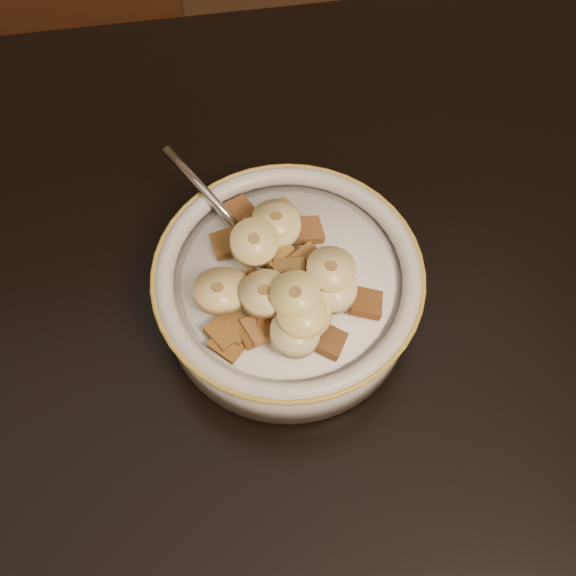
{
  "coord_description": "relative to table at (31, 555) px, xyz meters",
  "views": [
    {
      "loc": [
        0.15,
        -0.09,
        1.21
      ],
      "look_at": [
        0.19,
        0.14,
        0.78
      ],
      "focal_mm": 45.0,
      "sensor_mm": 36.0,
      "label": 1
    }
  ],
  "objects": [
    {
      "name": "table",
      "position": [
        0.0,
        0.0,
        0.0
      ],
      "size": [
        1.4,
        0.91,
        0.04
      ],
      "primitive_type": "cube",
      "rotation": [
        0.0,
        0.0,
        -0.0
      ],
      "color": "black",
      "rests_on": "floor"
    },
    {
      "name": "chair",
      "position": [
        -0.06,
        0.59,
        -0.3
      ],
      "size": [
        0.4,
        0.4,
        0.86
      ],
      "primitive_type": "cube",
      "rotation": [
        0.0,
        0.0,
        -0.06
      ],
      "color": "#3A1E0E",
      "rests_on": "floor"
    },
    {
      "name": "cereal_bowl",
      "position": [
        0.19,
        0.14,
        0.04
      ],
      "size": [
        0.17,
        0.17,
        0.04
      ],
      "primitive_type": "cylinder",
      "color": "#ACAAA8",
      "rests_on": "table"
    },
    {
      "name": "milk",
      "position": [
        0.19,
        0.14,
        0.06
      ],
      "size": [
        0.14,
        0.14,
        0.0
      ],
      "primitive_type": "cylinder",
      "color": "white",
      "rests_on": "cereal_bowl"
    },
    {
      "name": "spoon",
      "position": [
        0.17,
        0.16,
        0.07
      ],
      "size": [
        0.05,
        0.05,
        0.01
      ],
      "primitive_type": "ellipsoid",
      "rotation": [
        0.0,
        0.0,
        3.74
      ],
      "color": "#B7B7B7",
      "rests_on": "cereal_bowl"
    },
    {
      "name": "cereal_square_0",
      "position": [
        0.15,
        0.11,
        0.07
      ],
      "size": [
        0.03,
        0.03,
        0.01
      ],
      "primitive_type": "cube",
      "rotation": [
        -0.02,
        0.07,
        0.92
      ],
      "color": "olive",
      "rests_on": "milk"
    },
    {
      "name": "cereal_square_1",
      "position": [
        0.17,
        0.17,
        0.08
      ],
      "size": [
        0.03,
        0.03,
        0.01
      ],
      "primitive_type": "cube",
      "rotation": [
        -0.1,
        -0.11,
        2.83
      ],
      "color": "brown",
      "rests_on": "milk"
    },
    {
      "name": "cereal_square_2",
      "position": [
        0.18,
        0.17,
        0.07
      ],
      "size": [
        0.03,
        0.02,
        0.01
      ],
      "primitive_type": "cube",
      "rotation": [
        -0.15,
        -0.06,
        1.29
      ],
      "color": "brown",
      "rests_on": "milk"
    },
    {
      "name": "cereal_square_3",
      "position": [
        0.18,
        0.15,
        0.09
      ],
      "size": [
        0.03,
        0.03,
        0.01
      ],
      "primitive_type": "cube",
      "rotation": [
        0.05,
        0.02,
        0.68
      ],
      "color": "olive",
      "rests_on": "milk"
    },
    {
      "name": "cereal_square_4",
      "position": [
        0.16,
        0.13,
        0.08
      ],
      "size": [
        0.03,
        0.02,
        0.01
      ],
      "primitive_type": "cube",
      "rotation": [
        0.16,
        0.09,
        1.32
      ],
      "color": "brown",
      "rests_on": "milk"
    },
    {
      "name": "cereal_square_5",
      "position": [
        0.15,
        0.17,
        0.07
      ],
      "size": [
        0.02,
        0.02,
        0.01
      ],
      "primitive_type": "cube",
      "rotation": [
        -0.07,
        -0.06,
        0.18
      ],
      "color": "brown",
      "rests_on": "milk"
    },
    {
      "name": "cereal_square_6",
      "position": [
        0.2,
        0.17,
        0.08
      ],
      "size": [
        0.02,
        0.02,
        0.01
      ],
      "primitive_type": "cube",
      "rotation": [
        0.19,
        0.1,
        1.62
      ],
      "color": "brown",
      "rests_on": "milk"
    },
    {
      "name": "cereal_square_7",
      "position": [
        0.16,
        0.1,
        0.07
      ],
      "size": [
        0.03,
        0.03,
        0.01
      ],
      "primitive_type": "cube",
      "rotation": [
        -0.04,
        0.17,
        1.89
      ],
      "color": "brown",
      "rests_on": "milk"
    },
    {
      "name": "cereal_square_8",
      "position": [
        0.14,
        0.1,
        0.07
      ],
      "size": [
        0.03,
        0.03,
        0.01
      ],
      "primitive_type": "cube",
      "rotation": [
        0.15,
        -0.06,
        0.81
      ],
      "color": "brown",
      "rests_on": "milk"
    },
    {
      "name": "cereal_square_9",
      "position": [
        0.2,
        0.14,
        0.08
      ],
      "size": [
        0.03,
        0.03,
        0.01
      ],
      "primitive_type": "cube",
      "rotation": [
        0.08,
        -0.08,
        0.51
      ],
      "color": "brown",
      "rests_on": "milk"
    },
    {
      "name": "cereal_square_10",
      "position": [
        0.18,
        0.18,
        0.07
      ],
      "size": [
        0.03,
        0.03,
        0.01
      ],
      "primitive_type": "cube",
      "rotation": [
        0.0,
        -0.1,
        2.66
      ],
      "color": "#925119",
      "rests_on": "milk"
    },
    {
      "name": "cereal_square_11",
      "position": [
        0.2,
        0.09,
        0.07
      ],
      "size": [
        0.03,
        0.03,
        0.01
      ],
      "primitive_type": "cube",
      "rotation": [
        0.21,
        -0.17,
        2.57
      ],
      "color": "brown",
      "rests_on": "milk"
    },
    {
      "name": "cereal_square_12",
      "position": [
        0.19,
        0.13,
        0.09
      ],
      "size": [
        0.02,
        0.02,
        0.01
      ],
      "primitive_type": "cube",
      "rotation": [
        -0.24,
        0.14,
        2.98
      ],
      "color": "brown",
      "rests_on": "milk"
    },
    {
      "name": "cereal_square_13",
      "position": [
        0.14,
        0.1,
        0.07
      ],
      "size": [
        0.03,
        0.03,
        0.01
      ],
      "primitive_type": "cube",
      "rotation": [
        0.0,
        0.12,
        0.58
      ],
      "color": "brown",
      "rests_on": "milk"
    },
    {
      "name": "cereal_square_14",
      "position": [
        0.19,
        0.19,
        0.07
      ],
      "size": [
        0.03,
        0.03,
        0.01
      ],
      "primitive_type": "cube",
      "rotation": [
        0.02,
        0.12,
        0.47
      ],
      "color": "brown",
      "rests_on": "milk"
    },
    {
      "name": "cereal_square_15",
      "position": [
        0.16,
        0.19,
        0.07
      ],
      "size": [
        0.03,
        0.03,
        0.01
      ],
      "primitive_type": "cube",
      "rotation": [
        -0.06,
        0.09,
        0.44
      ],
      "color": "brown",
      "rests_on": "milk"
    },
    {
      "name": "cereal_square_16",
      "position": [
        0.17,
        0.1,
        0.07
      ],
      "size": [
        0.03,
        0.03,
        0.01
      ],
      "primitive_type": "cube",
      "rotation": [
        -0.16,
        -0.01,
        2.83
      ],
      "color": "brown",
      "rests_on": "milk"
    },
    {
      "name": "cereal_square_17",
      "position": [
        0.19,
        0.17,
        0.08
      ],
      "size": [
        0.03,
        0.03,
        0.01
      ],
      "primitive_type": "cube",
      "rotation": [
        -0.07,
        -0.0,
        0.97
      ],
      "color": "brown",
      "rests_on": "milk"
    },
    {
      "name": "cereal_square_18",
      "position": [
        0.23,
        0.11,
        0.07
      ],
      "size": [
        0.03,
        0.03,
        0.01
      ],
      "primitive_type": "cube",
      "rotation": [
        0.17,
        -0.16,
        2.84
      ],
      "color": "brown",
      "rests_on": "milk"
    },
    {
      "name": "cereal_square_19",
      "position": [
        0.17,
        0.13,
        0.08
      ],
      "size": [
        0.02,
        0.02,
        0.01
      ],
      "primitive_type": "cube",
      "rotation": [
        0.08,
        -0.13,
        3.06
      ],
      "color": "brown",
      "rests_on": "milk"
    },
    {
      "name": "cereal_square_20",
      "position": [
        0.16,
        0.1,
        0.07
      ],
      "size": [
        0.03,
        0.03,
        0.01
      ],
      "primitive_type": "cube",
      "rotation": [
        0.2,
        0.09,
        1.94
      ],
      "color": "brown",
      "rests_on": "milk"
    },
    {
      "name": "banana_slice_0",
      "position": [
        0.17,
        0.12,
        0.09
      ],
      "size": [
        0.03,
        0.03,
        0.01
      ],
      "primitive_type": "cylinder",
      "rotation": [
        -0.09,
        -0.09,
        0.11
      ],
      "color": "#EED48F",
      "rests_on": "milk"
    },
    {
      "name": "banana_slice_1",
      "position": [
        0.21,
        0.11,
        0.09
      ],
      "size": [
        0.04,
        0.04,
        0.01
      ],
      "primitive_type": "cylinder",
      "rotation": [
        -0.08,
        0.03,
        1.98
      ],
      "color": "#E2D189",
      "rests_on": "milk"
    },
    {
      "name": "banana_slice_2",
      "position": [
        0.21,
        0.12,
        0.09
      ],
      "size": [
        0.04,
        0.04,
        0.01
      ],
      "primitive_type": "cylinder",
      "rotation": [
        0.12,
        0.02,
        1.97
      ],
      "color": "#D7BD87",
      "rests_on": "milk"
    },
    {
      "name": "banana_slice_3",
      "position": [
        0.19,
        0.1,
        0.08
      ],
      "size": [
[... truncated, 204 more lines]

